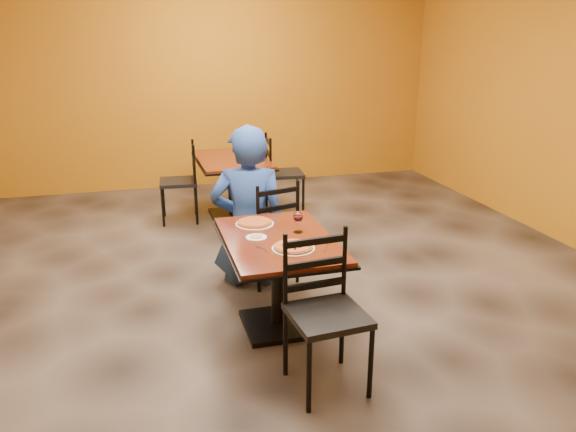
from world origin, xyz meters
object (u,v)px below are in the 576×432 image
object	(u,v)px
table_main	(279,262)
plate_main	(293,249)
pizza_far	(255,222)
chair_main_far	(268,230)
chair_main_near	(328,316)
table_second	(233,173)
plate_far	(255,224)
pizza_main	(293,246)
wine_glass	(298,221)
side_plate	(256,237)
diner	(248,205)
chair_second_right	(284,174)
chair_second_left	(178,182)

from	to	relation	value
table_main	plate_main	size ratio (longest dim) A/B	3.97
table_main	pizza_far	size ratio (longest dim) A/B	4.39
chair_main_far	table_main	bearing A→B (deg)	66.88
chair_main_near	table_second	bearing A→B (deg)	84.65
plate_main	plate_far	distance (m)	0.62
chair_main_far	pizza_main	bearing A→B (deg)	70.80
chair_main_near	pizza_main	distance (m)	0.65
wine_glass	side_plate	bearing A→B (deg)	-172.66
side_plate	diner	bearing A→B (deg)	82.44
chair_main_near	pizza_main	bearing A→B (deg)	90.97
table_main	chair_second_right	xyz separation A→B (m)	(0.81, 2.86, -0.05)
chair_second_right	side_plate	xyz separation A→B (m)	(-0.97, -2.82, 0.25)
chair_second_left	chair_main_far	bearing A→B (deg)	22.59
chair_main_near	wine_glass	distance (m)	0.98
pizza_main	side_plate	world-z (taller)	pizza_main
wine_glass	chair_second_left	bearing A→B (deg)	104.28
diner	side_plate	world-z (taller)	diner
pizza_main	pizza_far	bearing A→B (deg)	104.49
chair_main_far	pizza_main	xyz separation A→B (m)	(-0.08, -1.14, 0.28)
table_second	plate_main	distance (m)	3.11
plate_main	wine_glass	distance (m)	0.37
chair_main_far	chair_second_left	world-z (taller)	chair_main_far
plate_main	plate_far	world-z (taller)	same
table_second	chair_second_left	size ratio (longest dim) A/B	1.32
plate_far	side_plate	size ratio (longest dim) A/B	1.94
wine_glass	chair_main_near	bearing A→B (deg)	-94.52
side_plate	table_second	bearing A→B (deg)	83.84
chair_second_right	wine_glass	bearing A→B (deg)	172.48
chair_second_left	diner	world-z (taller)	diner
table_second	chair_main_far	world-z (taller)	chair_main_far
side_plate	wine_glass	distance (m)	0.35
table_second	plate_main	bearing A→B (deg)	-91.78
pizza_main	plate_main	bearing A→B (deg)	0.00
side_plate	pizza_main	bearing A→B (deg)	-54.49
plate_far	wine_glass	world-z (taller)	wine_glass
chair_main_far	side_plate	world-z (taller)	chair_main_far
pizza_main	wine_glass	distance (m)	0.37
pizza_main	wine_glass	bearing A→B (deg)	68.39
table_second	wine_glass	xyz separation A→B (m)	(0.04, -2.77, 0.28)
chair_main_near	chair_main_far	xyz separation A→B (m)	(0.02, 1.73, -0.02)
chair_second_left	plate_far	xyz separation A→B (m)	(0.42, -2.51, 0.27)
plate_main	side_plate	distance (m)	0.36
diner	pizza_main	world-z (taller)	diner
chair_second_left	pizza_main	world-z (taller)	chair_second_left
table_second	plate_far	bearing A→B (deg)	-95.70
chair_main_far	chair_second_right	distance (m)	2.08
table_second	chair_main_far	bearing A→B (deg)	-90.51
table_main	pizza_main	size ratio (longest dim) A/B	4.33
plate_main	table_main	bearing A→B (deg)	100.24
table_second	diner	xyz separation A→B (m)	(-0.19, -1.94, 0.18)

